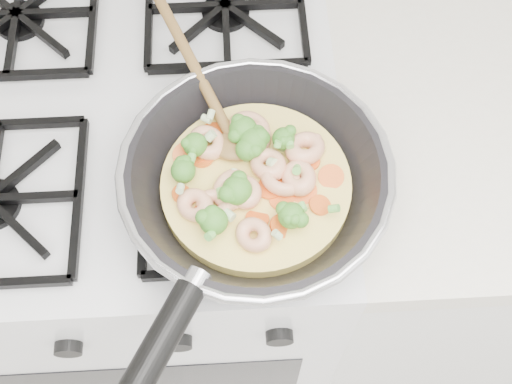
{
  "coord_description": "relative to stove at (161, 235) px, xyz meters",
  "views": [
    {
      "loc": [
        0.16,
        1.16,
        1.64
      ],
      "look_at": [
        0.18,
        1.54,
        0.93
      ],
      "focal_mm": 46.26,
      "sensor_mm": 36.0,
      "label": 1
    }
  ],
  "objects": [
    {
      "name": "skillet",
      "position": [
        0.17,
        -0.16,
        0.5
      ],
      "size": [
        0.33,
        0.58,
        0.1
      ],
      "rotation": [
        0.0,
        0.0,
        -0.3
      ],
      "color": "black",
      "rests_on": "stove"
    },
    {
      "name": "stove",
      "position": [
        0.0,
        0.0,
        0.0
      ],
      "size": [
        0.6,
        0.6,
        0.92
      ],
      "color": "white",
      "rests_on": "ground"
    }
  ]
}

